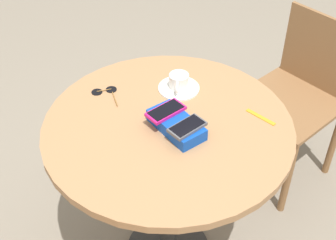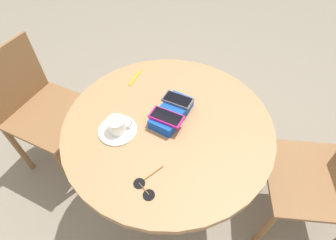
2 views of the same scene
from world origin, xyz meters
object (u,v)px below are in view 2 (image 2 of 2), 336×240
round_table (168,141)px  phone_gray (178,100)px  phone_magenta (166,117)px  saucer (118,130)px  coffee_cup (117,125)px  chair_far_side (330,176)px  chair_near_window (43,111)px  phone_box (172,113)px  sunglasses (145,187)px  lanyard_strap (135,78)px

round_table → phone_gray: size_ratio=6.78×
phone_magenta → saucer: bearing=-51.2°
phone_magenta → coffee_cup: bearing=-51.2°
chair_far_side → chair_near_window: bearing=-75.9°
phone_box → chair_far_side: chair_far_side is taller
chair_near_window → chair_far_side: chair_far_side is taller
saucer → chair_far_side: chair_far_side is taller
phone_magenta → sunglasses: size_ratio=0.98×
chair_far_side → coffee_cup: bearing=-62.3°
chair_far_side → saucer: bearing=-62.3°
phone_box → chair_near_window: 0.92m
phone_magenta → chair_near_window: size_ratio=0.17×
coffee_cup → sunglasses: bearing=56.0°
phone_gray → sunglasses: size_ratio=0.92×
round_table → lanyard_strap: bearing=-121.0°
phone_gray → chair_far_side: chair_far_side is taller
lanyard_strap → phone_box: bearing=64.7°
chair_near_window → chair_far_side: 1.66m
phone_gray → saucer: (0.24, -0.16, -0.05)m
phone_box → chair_near_window: (0.11, -0.85, -0.34)m
sunglasses → phone_gray: bearing=-168.0°
phone_gray → sunglasses: bearing=12.0°
round_table → phone_magenta: bearing=-8.1°
round_table → chair_near_window: size_ratio=1.06×
phone_box → chair_far_side: 0.89m
saucer → sunglasses: bearing=56.5°
chair_near_window → phone_gray: bearing=100.9°
round_table → saucer: bearing=-48.8°
phone_magenta → lanyard_strap: bearing=-123.0°
phone_gray → lanyard_strap: bearing=-105.2°
saucer → sunglasses: 0.29m
coffee_cup → chair_near_window: 0.79m
phone_gray → coffee_cup: bearing=-32.7°
phone_magenta → coffee_cup: 0.21m
lanyard_strap → chair_near_window: bearing=-66.8°
sunglasses → phone_box: bearing=-166.2°
phone_box → coffee_cup: size_ratio=2.41×
phone_gray → phone_magenta: 0.11m
phone_gray → chair_far_side: bearing=107.5°
phone_gray → chair_far_side: (-0.24, 0.76, -0.38)m
round_table → sunglasses: bearing=14.6°
phone_magenta → coffee_cup: size_ratio=1.57×
phone_magenta → sunglasses: 0.31m
phone_box → phone_gray: (-0.06, -0.00, 0.03)m
saucer → lanyard_strap: size_ratio=1.32×
round_table → phone_gray: (-0.10, -0.01, 0.18)m
round_table → saucer: size_ratio=5.59×
phone_box → saucer: (0.18, -0.16, -0.02)m
phone_gray → lanyard_strap: (-0.08, -0.29, -0.05)m
saucer → sunglasses: (0.16, 0.24, -0.00)m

